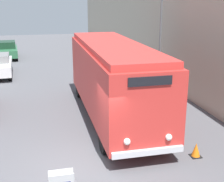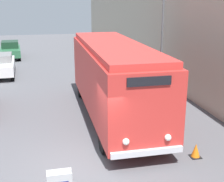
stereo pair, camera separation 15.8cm
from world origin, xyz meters
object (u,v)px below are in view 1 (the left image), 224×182
Objects in this scene: parked_car_far at (7,50)px; traffic_cone at (196,150)px; vintage_bus at (113,77)px; streetlamp at (161,26)px.

parked_car_far is 8.62× the size of traffic_cone.
parked_car_far reaches higher than traffic_cone.
streetlamp is (3.65, 3.55, 1.90)m from vintage_bus.
streetlamp is 16.42m from parked_car_far.
vintage_bus is 19.31× the size of traffic_cone.
parked_car_far is (-5.93, 16.52, -1.15)m from vintage_bus.
vintage_bus is at bearing 113.59° from traffic_cone.
streetlamp is 11.63× the size of traffic_cone.
traffic_cone is at bearing -73.60° from parked_car_far.
vintage_bus is 2.24× the size of parked_car_far.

